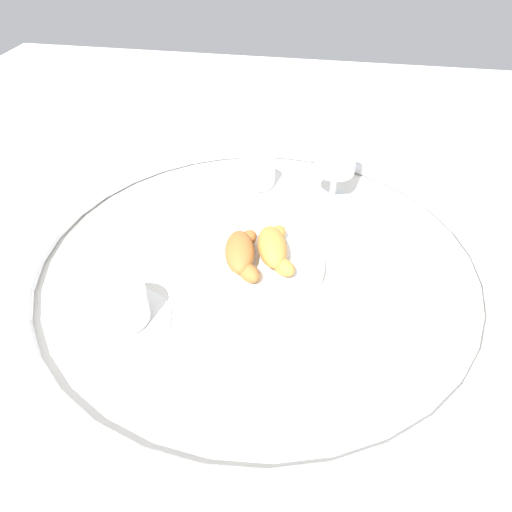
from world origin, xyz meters
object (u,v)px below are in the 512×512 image
Objects in this scene: pastry_plate at (256,264)px; coffee_cup_far at (257,175)px; croissant_small at (274,247)px; juice_glass_left at (337,158)px; croissant_large at (242,252)px; folded_napkin at (432,281)px; coffee_cup_near at (122,309)px.

coffee_cup_far is (-0.26, -0.05, 0.01)m from pastry_plate.
croissant_small is 0.26m from juice_glass_left.
croissant_large is 0.32m from folded_napkin.
folded_napkin is (0.23, 0.18, -0.09)m from juice_glass_left.
folded_napkin is (0.24, 0.34, -0.02)m from coffee_cup_far.
croissant_large is 0.30m from juice_glass_left.
coffee_cup_far is 0.42m from folded_napkin.
juice_glass_left is (-0.26, 0.14, 0.05)m from croissant_large.
coffee_cup_near is at bearing -49.31° from pastry_plate.
croissant_small is 0.97× the size of coffee_cup_near.
coffee_cup_far is (-0.41, 0.13, 0.00)m from coffee_cup_near.
pastry_plate is at bearing 115.32° from croissant_large.
croissant_small is 1.20× the size of folded_napkin.
croissant_large is (0.01, -0.02, 0.03)m from pastry_plate.
croissant_small reaches higher than coffee_cup_far.
coffee_cup_near is 0.97× the size of juice_glass_left.
juice_glass_left reaches higher than croissant_large.
croissant_large reaches higher than pastry_plate.
croissant_large is at bearing 132.49° from coffee_cup_near.
coffee_cup_far is 1.24× the size of folded_napkin.
pastry_plate is at bearing -86.17° from folded_napkin.
juice_glass_left is at bearing -142.39° from folded_napkin.
pastry_plate is 1.62× the size of juice_glass_left.
juice_glass_left is 1.27× the size of folded_napkin.
croissant_small is (-0.02, 0.05, 0.00)m from croissant_large.
croissant_small reaches higher than pastry_plate.
folded_napkin is (-0.03, 0.31, -0.04)m from croissant_large.
coffee_cup_near is (0.14, -0.15, -0.02)m from croissant_large.
coffee_cup_far is (-0.27, -0.02, -0.02)m from croissant_large.
pastry_plate is 0.29m from folded_napkin.
folded_napkin is at bearing 93.83° from pastry_plate.
croissant_large reaches higher than coffee_cup_far.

